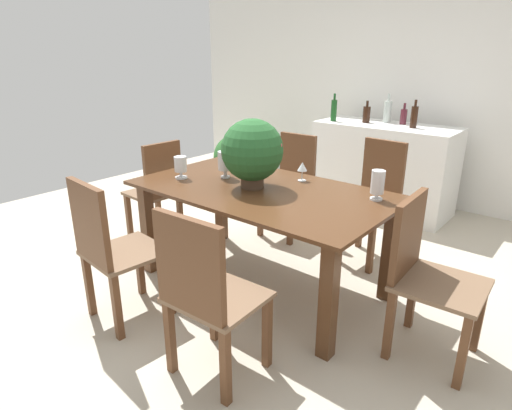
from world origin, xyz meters
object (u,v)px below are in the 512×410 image
Objects in this scene: crystal_vase_center_near at (181,165)px; wine_bottle_amber at (404,116)px; crystal_vase_right at (378,183)px; wine_bottle_clear at (367,114)px; wine_bottle_tall at (414,117)px; crystal_vase_left at (225,161)px; chair_near_left at (110,246)px; flower_centerpiece at (252,151)px; wine_glass at (302,167)px; chair_near_right at (204,291)px; chair_head_end at (158,188)px; potted_plant_floor at (234,159)px; wine_bottle_dark at (388,111)px; wine_bottle_green at (334,110)px; chair_far_right at (375,196)px; chair_foot_end at (424,269)px; chair_far_left at (292,180)px; dining_table at (262,206)px; kitchen_counter at (383,168)px.

crystal_vase_center_near is 0.77× the size of wine_bottle_amber.
crystal_vase_right is 0.85× the size of wine_bottle_clear.
crystal_vase_left is at bearing -107.53° from wine_bottle_tall.
chair_near_left reaches higher than crystal_vase_right.
flower_centerpiece reaches higher than wine_glass.
crystal_vase_right is (0.31, 1.28, 0.33)m from chair_near_right.
chair_head_end is at bearing -171.14° from crystal_vase_right.
crystal_vase_right is 2.99m from potted_plant_floor.
chair_near_right is 1.36m from crystal_vase_left.
wine_bottle_dark reaches higher than wine_bottle_green.
wine_bottle_amber is at bearing 16.60° from potted_plant_floor.
chair_head_end is at bearing -124.41° from wine_bottle_tall.
wine_bottle_dark is at bearing 116.01° from chair_far_right.
chair_foot_end is at bearing -47.83° from chair_far_right.
wine_bottle_green is 1.47m from potted_plant_floor.
flower_centerpiece reaches higher than chair_foot_end.
chair_head_end is 2.62m from wine_bottle_dark.
flower_centerpiece is 1.64× the size of wine_bottle_green.
flower_centerpiece is 1.60× the size of wine_bottle_dark.
chair_far_right is 0.83m from crystal_vase_right.
wine_bottle_clear is (0.16, 1.17, 0.51)m from chair_far_left.
potted_plant_floor is (-1.85, 1.71, -0.26)m from dining_table.
wine_bottle_amber reaches higher than chair_near_right.
wine_bottle_dark reaches higher than flower_centerpiece.
crystal_vase_right is (1.14, 0.26, -0.01)m from crystal_vase_left.
wine_bottle_dark is 1.10× the size of wine_bottle_tall.
chair_far_right reaches higher than crystal_vase_right.
wine_bottle_tall reaches higher than crystal_vase_left.
chair_head_end is 4.78× the size of crystal_vase_right.
chair_foot_end is (0.77, -0.99, -0.02)m from chair_far_right.
wine_bottle_clear is (-0.17, -0.15, -0.03)m from wine_bottle_dark.
crystal_vase_left is at bearing -100.01° from kitchen_counter.
wine_glass is 0.10× the size of kitchen_counter.
kitchen_counter is (0.40, 3.15, -0.07)m from chair_near_left.
chair_foot_end is at bearing -1.70° from crystal_vase_left.
wine_bottle_tall reaches higher than chair_near_left.
wine_bottle_amber is 2.14m from potted_plant_floor.
crystal_vase_left is at bearing -126.68° from chair_far_right.
crystal_vase_center_near is 0.93m from wine_glass.
wine_glass is at bearing 63.40° from flower_centerpiece.
wine_bottle_tall is at bearing 102.53° from chair_far_right.
wine_bottle_dark reaches higher than wine_bottle_tall.
crystal_vase_left is 1.17m from crystal_vase_right.
chair_foot_end is at bearing -64.41° from wine_bottle_amber.
chair_head_end reaches higher than crystal_vase_center_near.
chair_near_left is 5.68× the size of crystal_vase_center_near.
chair_far_left is 0.89m from wine_glass.
wine_bottle_tall is (-0.93, 2.14, 0.54)m from chair_foot_end.
wine_bottle_amber is (0.36, 0.14, -0.01)m from wine_bottle_clear.
chair_near_left is at bearing -113.43° from dining_table.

